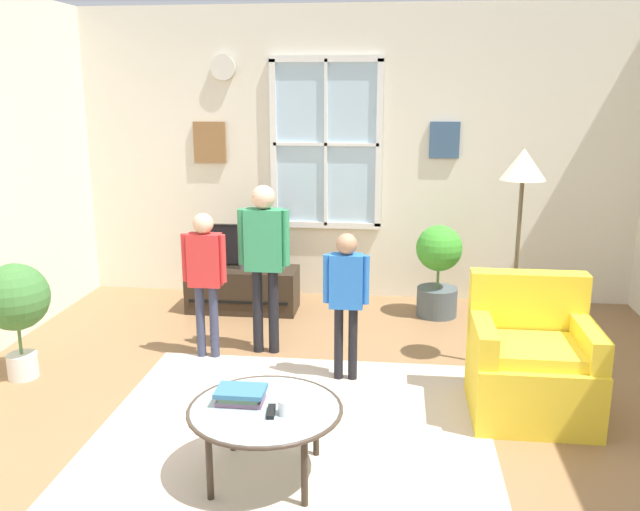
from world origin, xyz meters
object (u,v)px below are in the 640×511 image
tv_stand (243,289)px  person_green_shirt (264,250)px  person_blue_shirt (346,290)px  cup (286,407)px  television (242,246)px  potted_plant_by_window (438,266)px  remote_near_books (271,412)px  coffee_table (265,412)px  person_red_shirt (205,268)px  potted_plant_corner (16,302)px  floor_lamp (522,187)px  book_stack (241,395)px  armchair (531,364)px

tv_stand → person_green_shirt: size_ratio=0.77×
tv_stand → person_green_shirt: bearing=-67.4°
person_blue_shirt → cup: bearing=-98.6°
television → potted_plant_by_window: size_ratio=0.72×
television → cup: size_ratio=7.55×
television → person_green_shirt: size_ratio=0.46×
remote_near_books → coffee_table: bearing=126.4°
remote_near_books → person_red_shirt: bearing=116.2°
potted_plant_corner → potted_plant_by_window: bearing=29.6°
remote_near_books → person_blue_shirt: (0.28, 1.36, 0.26)m
remote_near_books → person_green_shirt: 1.90m
television → floor_lamp: 2.65m
television → person_blue_shirt: person_blue_shirt is taller
book_stack → person_green_shirt: size_ratio=0.20×
person_blue_shirt → floor_lamp: 1.44m
armchair → cup: (-1.43, -1.00, 0.12)m
potted_plant_by_window → floor_lamp: (0.48, -1.15, 0.90)m
tv_stand → person_red_shirt: person_red_shirt is taller
coffee_table → cup: bearing=-26.6°
cup → floor_lamp: 2.41m
book_stack → person_blue_shirt: 1.36m
tv_stand → cup: (0.88, -2.81, 0.24)m
potted_plant_corner → television: bearing=53.5°
tv_stand → television: bearing=-90.0°
cup → person_blue_shirt: (0.21, 1.37, 0.23)m
person_red_shirt → potted_plant_corner: 1.35m
person_green_shirt → television: bearing=112.6°
tv_stand → floor_lamp: (2.30, -1.10, 1.17)m
tv_stand → television: 0.42m
cup → television: bearing=107.4°
tv_stand → remote_near_books: (0.80, -2.81, 0.21)m
television → coffee_table: size_ratio=0.74×
tv_stand → television: (0.00, -0.00, 0.42)m
tv_stand → person_green_shirt: person_green_shirt is taller
book_stack → potted_plant_by_window: potted_plant_by_window is taller
armchair → remote_near_books: (-1.51, -1.00, 0.09)m
tv_stand → potted_plant_by_window: 1.83m
person_green_shirt → potted_plant_corner: size_ratio=1.57×
person_green_shirt → person_red_shirt: bearing=-160.8°
book_stack → person_blue_shirt: bearing=69.5°
remote_near_books → tv_stand: bearing=105.9°
armchair → person_green_shirt: bearing=156.8°
book_stack → cup: bearing=-22.8°
coffee_table → floor_lamp: bearing=47.1°
remote_near_books → potted_plant_corner: (-2.05, 1.12, 0.16)m
television → cup: bearing=-72.6°
person_red_shirt → floor_lamp: bearing=1.3°
tv_stand → armchair: bearing=-38.1°
cup → potted_plant_corner: bearing=152.1°
tv_stand → person_blue_shirt: 1.87m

